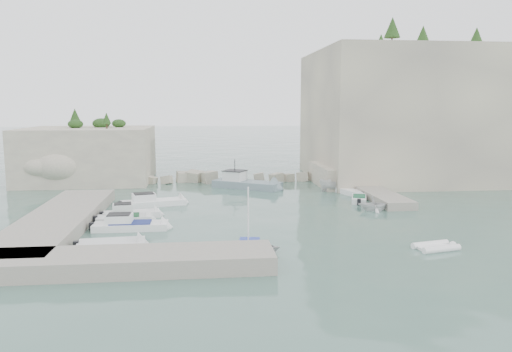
{
  "coord_description": "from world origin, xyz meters",
  "views": [
    {
      "loc": [
        -5.34,
        -42.2,
        9.87
      ],
      "look_at": [
        0.0,
        6.0,
        3.0
      ],
      "focal_mm": 35.0,
      "sensor_mm": 36.0,
      "label": 1
    }
  ],
  "objects": [
    {
      "name": "ground",
      "position": [
        0.0,
        0.0,
        0.0
      ],
      "size": [
        400.0,
        400.0,
        0.0
      ],
      "primitive_type": "plane",
      "color": "#476A5F",
      "rests_on": "ground"
    },
    {
      "name": "cliff_east",
      "position": [
        23.0,
        23.0,
        8.5
      ],
      "size": [
        26.0,
        22.0,
        17.0
      ],
      "primitive_type": "cube",
      "color": "beige",
      "rests_on": "ground"
    },
    {
      "name": "cliff_terrace",
      "position": [
        13.0,
        18.0,
        1.25
      ],
      "size": [
        8.0,
        10.0,
        2.5
      ],
      "primitive_type": "cube",
      "color": "beige",
      "rests_on": "ground"
    },
    {
      "name": "outcrop_west",
      "position": [
        -20.0,
        25.0,
        3.5
      ],
      "size": [
        16.0,
        14.0,
        7.0
      ],
      "primitive_type": "cube",
      "color": "beige",
      "rests_on": "ground"
    },
    {
      "name": "quay_west",
      "position": [
        -17.0,
        -1.0,
        0.55
      ],
      "size": [
        5.0,
        24.0,
        1.1
      ],
      "primitive_type": "cube",
      "color": "#9E9689",
      "rests_on": "ground"
    },
    {
      "name": "quay_south",
      "position": [
        -10.0,
        -12.5,
        0.55
      ],
      "size": [
        18.0,
        4.0,
        1.1
      ],
      "primitive_type": "cube",
      "color": "#9E9689",
      "rests_on": "ground"
    },
    {
      "name": "ledge_east",
      "position": [
        13.5,
        10.0,
        0.4
      ],
      "size": [
        3.0,
        16.0,
        0.8
      ],
      "primitive_type": "cube",
      "color": "#9E9689",
      "rests_on": "ground"
    },
    {
      "name": "breakwater",
      "position": [
        -1.0,
        22.0,
        0.7
      ],
      "size": [
        28.0,
        3.0,
        1.4
      ],
      "primitive_type": "cube",
      "color": "beige",
      "rests_on": "ground"
    },
    {
      "name": "motorboat_a",
      "position": [
        -10.1,
        7.35,
        0.0
      ],
      "size": [
        7.19,
        3.74,
        1.4
      ],
      "primitive_type": null,
      "rotation": [
        0.0,
        0.0,
        0.26
      ],
      "color": "white",
      "rests_on": "ground"
    },
    {
      "name": "motorboat_b",
      "position": [
        -11.58,
        2.2,
        0.0
      ],
      "size": [
        5.61,
        2.55,
        1.4
      ],
      "primitive_type": null,
      "rotation": [
        0.0,
        0.0,
        0.15
      ],
      "color": "silver",
      "rests_on": "ground"
    },
    {
      "name": "motorboat_c",
      "position": [
        -11.95,
        0.42,
        0.0
      ],
      "size": [
        5.18,
        2.38,
        0.7
      ],
      "primitive_type": null,
      "rotation": [
        0.0,
        0.0,
        0.11
      ],
      "color": "silver",
      "rests_on": "ground"
    },
    {
      "name": "motorboat_d",
      "position": [
        -11.05,
        -2.33,
        0.0
      ],
      "size": [
        6.45,
        1.94,
        1.4
      ],
      "primitive_type": null,
      "rotation": [
        0.0,
        0.0,
        -0.0
      ],
      "color": "white",
      "rests_on": "ground"
    },
    {
      "name": "motorboat_e",
      "position": [
        -11.64,
        -7.66,
        0.0
      ],
      "size": [
        5.1,
        2.4,
        0.7
      ],
      "primitive_type": null,
      "rotation": [
        0.0,
        0.0,
        0.08
      ],
      "color": "silver",
      "rests_on": "ground"
    },
    {
      "name": "rowboat",
      "position": [
        -2.25,
        -9.59,
        0.0
      ],
      "size": [
        4.71,
        3.69,
        0.89
      ],
      "primitive_type": "imported",
      "rotation": [
        0.0,
        0.0,
        1.41
      ],
      "color": "silver",
      "rests_on": "ground"
    },
    {
      "name": "inflatable_dinghy",
      "position": [
        10.72,
        -10.31,
        0.0
      ],
      "size": [
        3.42,
        2.18,
        0.44
      ],
      "primitive_type": null,
      "rotation": [
        0.0,
        0.0,
        0.22
      ],
      "color": "white",
      "rests_on": "ground"
    },
    {
      "name": "tender_east_a",
      "position": [
        10.87,
        2.61,
        0.0
      ],
      "size": [
        3.3,
        2.98,
        1.53
      ],
      "primitive_type": "imported",
      "rotation": [
        0.0,
        0.0,
        1.39
      ],
      "color": "silver",
      "rests_on": "ground"
    },
    {
      "name": "tender_east_b",
      "position": [
        10.88,
        7.1,
        0.0
      ],
      "size": [
        2.7,
        4.47,
        0.7
      ],
      "primitive_type": null,
      "rotation": [
        0.0,
        0.0,
        1.25
      ],
      "color": "white",
      "rests_on": "ground"
    },
    {
      "name": "tender_east_c",
      "position": [
        11.29,
        11.16,
        0.0
      ],
      "size": [
        2.9,
        4.68,
        0.7
      ],
      "primitive_type": null,
      "rotation": [
        0.0,
        0.0,
        1.93
      ],
      "color": "white",
      "rests_on": "ground"
    },
    {
      "name": "tender_east_d",
      "position": [
        10.41,
        13.63,
        0.0
      ],
      "size": [
        4.88,
        2.55,
        1.79
      ],
      "primitive_type": "imported",
      "rotation": [
        0.0,
        0.0,
        1.75
      ],
      "color": "silver",
      "rests_on": "ground"
    },
    {
      "name": "work_boat",
      "position": [
        0.11,
        16.84,
        0.0
      ],
      "size": [
        9.16,
        7.14,
        2.2
      ],
      "primitive_type": null,
      "rotation": [
        0.0,
        0.0,
        -0.56
      ],
      "color": "slate",
      "rests_on": "ground"
    },
    {
      "name": "rowboat_mast",
      "position": [
        -2.25,
        -9.59,
        2.54
      ],
      "size": [
        0.1,
        0.1,
        4.2
      ],
      "primitive_type": "cylinder",
      "color": "white",
      "rests_on": "rowboat"
    },
    {
      "name": "vegetation",
      "position": [
        17.83,
        24.4,
        17.93
      ],
      "size": [
        53.48,
        13.88,
        13.4
      ],
      "color": "#1E4219",
      "rests_on": "ground"
    }
  ]
}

